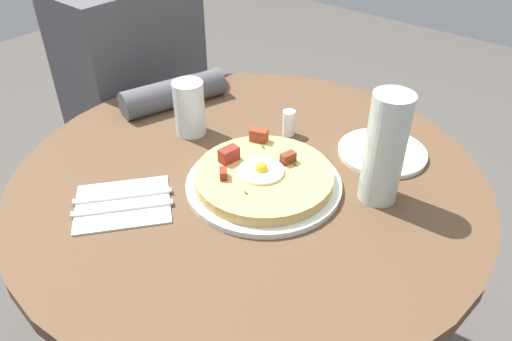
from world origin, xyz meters
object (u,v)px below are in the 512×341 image
Objects in this scene: dining_table at (249,232)px; water_bottle at (385,149)px; person_seated at (142,125)px; salt_shaker at (289,123)px; bread_plate at (382,152)px; pizza_plate at (264,184)px; water_glass at (189,108)px; breakfast_pizza at (263,175)px; knife at (122,208)px; fork at (123,196)px.

dining_table is 0.37m from water_bottle.
salt_shaker is at bearing -91.26° from person_seated.
bread_plate is 0.87× the size of water_bottle.
person_seated is (0.18, 0.59, -0.03)m from dining_table.
bread_plate is 0.21m from salt_shaker.
water_bottle is 0.28m from salt_shaker.
water_glass reaches higher than pizza_plate.
breakfast_pizza is 1.47× the size of knife.
dining_table is 0.31m from knife.
bread_plate is 1.03× the size of knife.
person_seated reaches higher than bread_plate.
water_glass is at bearing -120.59° from knife.
knife is at bearing 150.12° from bread_plate.
dining_table is 3.16× the size of pizza_plate.
water_glass is at bearing -110.46° from person_seated.
salt_shaker is at bearing -155.84° from fork.
water_glass is at bearing 127.67° from salt_shaker.
dining_table is 3.56× the size of breakfast_pizza.
dining_table is 0.18m from pizza_plate.
water_glass is at bearing 98.05° from water_bottle.
knife is at bearing 90.00° from fork.
water_glass reaches higher than salt_shaker.
water_bottle reaches higher than dining_table.
pizza_plate reaches higher than dining_table.
breakfast_pizza reaches higher than fork.
person_seated is 4.28× the size of breakfast_pizza.
bread_plate is (0.25, -0.12, -0.02)m from breakfast_pizza.
fork and knife have the same top height.
pizza_plate is 1.61× the size of bread_plate.
person_seated is at bearing 72.99° from breakfast_pizza.
person_seated is 6.31× the size of knife.
breakfast_pizza reaches higher than bread_plate.
knife is at bearing 146.06° from pizza_plate.
dining_table is 0.33m from bread_plate.
water_glass reaches higher than dining_table.
salt_shaker is (0.13, -0.17, -0.03)m from water_glass.
water_bottle is 3.65× the size of salt_shaker.
fork is at bearing -130.18° from person_seated.
water_glass is at bearing 78.62° from breakfast_pizza.
dining_table is 0.62m from person_seated.
person_seated is at bearing 73.13° from dining_table.
pizza_plate is at bearing 176.60° from fork.
breakfast_pizza is 4.56× the size of salt_shaker.
knife is (-0.22, 0.15, 0.00)m from pizza_plate.
person_seated is at bearing 84.15° from water_bottle.
dining_table is 0.20m from breakfast_pizza.
water_glass is (-0.15, -0.39, 0.26)m from person_seated.
water_bottle reaches higher than knife.
person_seated is at bearing 93.73° from bread_plate.
pizza_plate is 0.24m from water_bottle.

